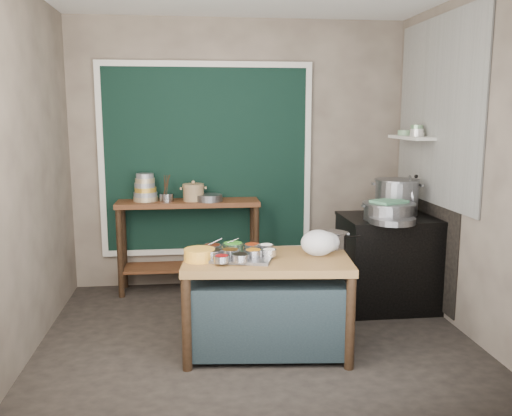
{
  "coord_description": "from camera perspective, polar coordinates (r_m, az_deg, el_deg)",
  "views": [
    {
      "loc": [
        -0.5,
        -4.25,
        1.82
      ],
      "look_at": [
        0.03,
        0.25,
        1.04
      ],
      "focal_mm": 38.0,
      "sensor_mm": 36.0,
      "label": 1
    }
  ],
  "objects": [
    {
      "name": "back_counter",
      "position": [
        5.69,
        -7.05,
        -3.95
      ],
      "size": [
        1.45,
        0.4,
        0.95
      ],
      "primitive_type": "cube",
      "color": "#5B311A",
      "rests_on": "floor"
    },
    {
      "name": "stove_top",
      "position": [
        5.23,
        14.12,
        -1.02
      ],
      "size": [
        0.92,
        0.69,
        0.03
      ],
      "primitive_type": "cube",
      "color": "black",
      "rests_on": "stove_block"
    },
    {
      "name": "plastic_bag_a",
      "position": [
        4.18,
        6.55,
        -3.67
      ],
      "size": [
        0.27,
        0.24,
        0.2
      ],
      "primitive_type": "ellipsoid",
      "rotation": [
        0.0,
        0.0,
        -0.03
      ],
      "color": "white",
      "rests_on": "prep_table"
    },
    {
      "name": "plastic_bag_b",
      "position": [
        4.29,
        7.36,
        -3.58
      ],
      "size": [
        0.25,
        0.22,
        0.17
      ],
      "primitive_type": "ellipsoid",
      "rotation": [
        0.0,
        0.0,
        0.17
      ],
      "color": "white",
      "rests_on": "prep_table"
    },
    {
      "name": "tile_panel",
      "position": [
        5.29,
        18.53,
        9.63
      ],
      "size": [
        0.02,
        1.7,
        1.7
      ],
      "primitive_type": "cube",
      "color": "#B2B2AA",
      "rests_on": "right_wall"
    },
    {
      "name": "curtain_panel",
      "position": [
        5.74,
        -5.22,
        5.06
      ],
      "size": [
        2.1,
        0.02,
        1.9
      ],
      "primitive_type": "cube",
      "color": "black",
      "rests_on": "back_wall"
    },
    {
      "name": "floor",
      "position": [
        4.65,
        -0.01,
        -13.37
      ],
      "size": [
        3.5,
        3.0,
        0.02
      ],
      "primitive_type": "cube",
      "color": "#2D2722",
      "rests_on": "ground"
    },
    {
      "name": "shelf_bowl_stack",
      "position": [
        5.43,
        16.54,
        7.77
      ],
      "size": [
        0.14,
        0.14,
        0.11
      ],
      "color": "silver",
      "rests_on": "wall_shelf"
    },
    {
      "name": "pot_lid",
      "position": [
        5.35,
        16.21,
        1.32
      ],
      "size": [
        0.24,
        0.39,
        0.38
      ],
      "primitive_type": "cylinder",
      "rotation": [
        0.0,
        1.36,
        -0.42
      ],
      "color": "gray",
      "rests_on": "stove_top"
    },
    {
      "name": "shallow_pan",
      "position": [
        4.89,
        14.14,
        -1.26
      ],
      "size": [
        0.53,
        0.53,
        0.05
      ],
      "primitive_type": "cylinder",
      "rotation": [
        0.0,
        0.0,
        -0.39
      ],
      "color": "gray",
      "rests_on": "stove_top"
    },
    {
      "name": "condiment_tray",
      "position": [
        4.1,
        -1.83,
        -5.18
      ],
      "size": [
        0.59,
        0.49,
        0.02
      ],
      "primitive_type": "cube",
      "rotation": [
        0.0,
        0.0,
        -0.29
      ],
      "color": "gray",
      "rests_on": "prep_table"
    },
    {
      "name": "ceramic_crock",
      "position": [
        5.57,
        -6.61,
        1.55
      ],
      "size": [
        0.26,
        0.26,
        0.15
      ],
      "primitive_type": null,
      "rotation": [
        0.0,
        0.0,
        0.14
      ],
      "color": "#89684A",
      "rests_on": "back_counter"
    },
    {
      "name": "prep_table",
      "position": [
        4.24,
        1.16,
        -10.13
      ],
      "size": [
        1.32,
        0.84,
        0.75
      ],
      "primitive_type": "cube",
      "rotation": [
        0.0,
        0.0,
        -0.1
      ],
      "color": "brown",
      "rests_on": "floor"
    },
    {
      "name": "soot_patch",
      "position": [
        5.5,
        17.49,
        -2.41
      ],
      "size": [
        0.01,
        1.3,
        1.3
      ],
      "primitive_type": "cube",
      "color": "black",
      "rests_on": "right_wall"
    },
    {
      "name": "wall_shelf",
      "position": [
        5.53,
        16.07,
        7.14
      ],
      "size": [
        0.22,
        0.7,
        0.03
      ],
      "primitive_type": "cube",
      "color": "beige",
      "rests_on": "right_wall"
    },
    {
      "name": "right_wall",
      "position": [
        4.83,
        21.27,
        4.15
      ],
      "size": [
        0.02,
        3.0,
        2.8
      ],
      "primitive_type": "cube",
      "color": "gray",
      "rests_on": "floor"
    },
    {
      "name": "bowl_stack",
      "position": [
        5.63,
        -11.56,
        1.97
      ],
      "size": [
        0.25,
        0.25,
        0.28
      ],
      "color": "tan",
      "rests_on": "back_counter"
    },
    {
      "name": "saucepan",
      "position": [
        4.46,
        8.07,
        -3.32
      ],
      "size": [
        0.27,
        0.27,
        0.13
      ],
      "primitive_type": null,
      "rotation": [
        0.0,
        0.0,
        0.17
      ],
      "color": "gray",
      "rests_on": "prep_table"
    },
    {
      "name": "yellow_basin",
      "position": [
        4.05,
        -5.97,
        -4.9
      ],
      "size": [
        0.24,
        0.24,
        0.09
      ],
      "primitive_type": "cylinder",
      "rotation": [
        0.0,
        0.0,
        0.05
      ],
      "color": "gold",
      "rests_on": "prep_table"
    },
    {
      "name": "green_cloth",
      "position": [
        5.03,
        13.83,
        0.68
      ],
      "size": [
        0.35,
        0.32,
        0.02
      ],
      "primitive_type": "cube",
      "rotation": [
        0.0,
        0.0,
        0.44
      ],
      "color": "#4F9067",
      "rests_on": "steamer"
    },
    {
      "name": "stove_block",
      "position": [
        5.33,
        13.92,
        -5.67
      ],
      "size": [
        0.9,
        0.68,
        0.85
      ],
      "primitive_type": "cube",
      "color": "black",
      "rests_on": "floor"
    },
    {
      "name": "stock_pot",
      "position": [
        5.32,
        14.58,
        1.14
      ],
      "size": [
        0.56,
        0.56,
        0.34
      ],
      "primitive_type": null,
      "rotation": [
        0.0,
        0.0,
        -0.37
      ],
      "color": "gray",
      "rests_on": "stove_top"
    },
    {
      "name": "steamer",
      "position": [
        5.04,
        13.79,
        -0.32
      ],
      "size": [
        0.51,
        0.51,
        0.16
      ],
      "primitive_type": null,
      "rotation": [
        0.0,
        0.0,
        0.06
      ],
      "color": "gray",
      "rests_on": "stove_top"
    },
    {
      "name": "left_wall",
      "position": [
        4.45,
        -23.19,
        3.6
      ],
      "size": [
        0.02,
        3.0,
        2.8
      ],
      "primitive_type": "cube",
      "color": "gray",
      "rests_on": "floor"
    },
    {
      "name": "curtain_frame",
      "position": [
        5.73,
        -5.22,
        5.05
      ],
      "size": [
        2.22,
        0.03,
        2.02
      ],
      "primitive_type": null,
      "color": "beige",
      "rests_on": "back_wall"
    },
    {
      "name": "wide_bowl",
      "position": [
        5.53,
        -4.96,
        1.07
      ],
      "size": [
        0.31,
        0.31,
        0.07
      ],
      "primitive_type": "cylinder",
      "rotation": [
        0.0,
        0.0,
        0.18
      ],
      "color": "gray",
      "rests_on": "back_counter"
    },
    {
      "name": "shelf_bowl_green",
      "position": [
        5.69,
        15.41,
        7.64
      ],
      "size": [
        0.18,
        0.18,
        0.05
      ],
      "primitive_type": "cylinder",
      "rotation": [
        0.0,
        0.0,
        -0.29
      ],
      "color": "gray",
      "rests_on": "wall_shelf"
    },
    {
      "name": "condiment_bowls",
      "position": [
        4.11,
        -2.14,
        -4.58
      ],
      "size": [
        0.56,
        0.45,
        0.07
      ],
      "color": "gray",
      "rests_on": "condiment_tray"
    },
    {
      "name": "back_wall",
      "position": [
        5.79,
        -1.76,
        5.64
      ],
      "size": [
        3.5,
        0.02,
        2.8
      ],
      "primitive_type": "cube",
      "color": "gray",
      "rests_on": "floor"
    },
    {
      "name": "utensil_cup",
      "position": [
        5.55,
        -9.4,
        1.09
      ],
      "size": [
        0.15,
        0.15,
        0.08
      ],
      "primitive_type": "cylinder",
      "rotation": [
        0.0,
        0.0,
        0.07
      ],
      "color": "gray",
      "rests_on": "back_counter"
    }
  ]
}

